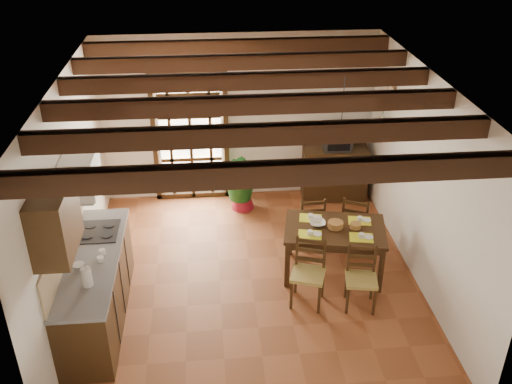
{
  "coord_description": "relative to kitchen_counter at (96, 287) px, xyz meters",
  "views": [
    {
      "loc": [
        -0.52,
        -6.31,
        4.83
      ],
      "look_at": [
        0.1,
        0.4,
        1.15
      ],
      "focal_mm": 40.0,
      "sensor_mm": 36.0,
      "label": 1
    }
  ],
  "objects": [
    {
      "name": "table_setting",
      "position": [
        3.1,
        0.67,
        0.26
      ],
      "size": [
        0.98,
        0.65,
        0.09
      ],
      "rotation": [
        0.0,
        0.0,
        -0.2
      ],
      "color": "yellow",
      "rests_on": "dining_table"
    },
    {
      "name": "pendant_lamp",
      "position": [
        3.1,
        0.77,
        1.6
      ],
      "size": [
        0.36,
        0.36,
        0.84
      ],
      "color": "black",
      "rests_on": "room_shell"
    },
    {
      "name": "ground_plane",
      "position": [
        1.96,
        0.6,
        -0.47
      ],
      "size": [
        5.0,
        5.0,
        0.0
      ],
      "primitive_type": "plane",
      "color": "brown"
    },
    {
      "name": "chair_far_left",
      "position": [
        2.9,
        1.41,
        -0.21
      ],
      "size": [
        0.4,
        0.38,
        0.84
      ],
      "rotation": [
        0.0,
        0.0,
        3.17
      ],
      "color": "#AA9548",
      "rests_on": "ground_plane"
    },
    {
      "name": "dining_table",
      "position": [
        3.1,
        0.67,
        0.16
      ],
      "size": [
        1.49,
        1.11,
        0.73
      ],
      "rotation": [
        0.0,
        0.0,
        -0.2
      ],
      "color": "#311F10",
      "rests_on": "ground_plane"
    },
    {
      "name": "plant_pot",
      "position": [
        1.98,
        2.57,
        -0.36
      ],
      "size": [
        0.38,
        0.38,
        0.23
      ],
      "primitive_type": "cone",
      "color": "maroon",
      "rests_on": "ground_plane"
    },
    {
      "name": "range_hood",
      "position": [
        -0.09,
        0.55,
        1.26
      ],
      "size": [
        0.38,
        0.6,
        0.54
      ],
      "color": "white",
      "rests_on": "room_shell"
    },
    {
      "name": "framed_picture",
      "position": [
        4.18,
        2.2,
        1.58
      ],
      "size": [
        0.03,
        0.32,
        0.32
      ],
      "color": "brown",
      "rests_on": "room_shell"
    },
    {
      "name": "room_shell",
      "position": [
        1.96,
        0.6,
        1.34
      ],
      "size": [
        4.52,
        5.02,
        2.81
      ],
      "color": "silver",
      "rests_on": "ground_plane"
    },
    {
      "name": "table_bowl",
      "position": [
        2.87,
        0.76,
        0.28
      ],
      "size": [
        0.23,
        0.23,
        0.05
      ],
      "primitive_type": "imported",
      "rotation": [
        0.0,
        0.0,
        -0.09
      ],
      "color": "white",
      "rests_on": "dining_table"
    },
    {
      "name": "crt_tv",
      "position": [
        3.57,
        2.82,
        0.64
      ],
      "size": [
        0.47,
        0.43,
        0.39
      ],
      "rotation": [
        0.0,
        0.0,
        -0.03
      ],
      "color": "black",
      "rests_on": "sideboard"
    },
    {
      "name": "shelf_vase",
      "position": [
        4.1,
        2.2,
        1.18
      ],
      "size": [
        0.15,
        0.15,
        0.15
      ],
      "primitive_type": "imported",
      "color": "#B2BFB2",
      "rests_on": "wall_shelf"
    },
    {
      "name": "chair_near_right",
      "position": [
        3.29,
        -0.07,
        -0.21
      ],
      "size": [
        0.45,
        0.43,
        0.85
      ],
      "rotation": [
        0.0,
        0.0,
        -0.17
      ],
      "color": "#AA9548",
      "rests_on": "ground_plane"
    },
    {
      "name": "wall_shelf",
      "position": [
        4.1,
        2.2,
        1.04
      ],
      "size": [
        0.2,
        0.42,
        0.2
      ],
      "color": "#332110",
      "rests_on": "room_shell"
    },
    {
      "name": "counter_items",
      "position": [
        0.0,
        0.09,
        0.49
      ],
      "size": [
        0.5,
        1.43,
        0.25
      ],
      "color": "black",
      "rests_on": "kitchen_counter"
    },
    {
      "name": "shelf_flowers",
      "position": [
        4.1,
        2.2,
        1.38
      ],
      "size": [
        0.14,
        0.14,
        0.36
      ],
      "color": "yellow",
      "rests_on": "shelf_vase"
    },
    {
      "name": "kitchen_counter",
      "position": [
        0.0,
        0.0,
        0.0
      ],
      "size": [
        0.64,
        2.25,
        1.38
      ],
      "color": "#332110",
      "rests_on": "ground_plane"
    },
    {
      "name": "upper_cabinet",
      "position": [
        -0.12,
        -0.7,
        1.38
      ],
      "size": [
        0.35,
        0.8,
        0.7
      ],
      "primitive_type": "cube",
      "color": "#332110",
      "rests_on": "room_shell"
    },
    {
      "name": "sideboard",
      "position": [
        3.57,
        2.83,
        -0.01
      ],
      "size": [
        1.11,
        0.56,
        0.92
      ],
      "primitive_type": "cube",
      "rotation": [
        0.0,
        0.0,
        -0.07
      ],
      "color": "#332110",
      "rests_on": "ground_plane"
    },
    {
      "name": "french_door",
      "position": [
        1.16,
        3.05,
        0.7
      ],
      "size": [
        1.26,
        0.11,
        2.32
      ],
      "color": "white",
      "rests_on": "ground_plane"
    },
    {
      "name": "potted_plant",
      "position": [
        1.98,
        2.57,
        0.1
      ],
      "size": [
        2.2,
        1.95,
        2.21
      ],
      "primitive_type": "imported",
      "rotation": [
        0.0,
        0.0,
        -0.13
      ],
      "color": "#144C19",
      "rests_on": "ground_plane"
    },
    {
      "name": "chair_far_right",
      "position": [
        3.56,
        1.28,
        -0.2
      ],
      "size": [
        0.53,
        0.52,
        0.87
      ],
      "rotation": [
        0.0,
        0.0,
        2.71
      ],
      "color": "#AA9548",
      "rests_on": "ground_plane"
    },
    {
      "name": "fuse_box",
      "position": [
        3.46,
        3.08,
        1.28
      ],
      "size": [
        0.25,
        0.03,
        0.32
      ],
      "primitive_type": "cube",
      "color": "white",
      "rests_on": "room_shell"
    },
    {
      "name": "ceiling_beams",
      "position": [
        1.96,
        0.6,
        2.22
      ],
      "size": [
        4.5,
        4.34,
        0.2
      ],
      "color": "black",
      "rests_on": "room_shell"
    },
    {
      "name": "chair_near_left",
      "position": [
        2.64,
        0.06,
        -0.19
      ],
      "size": [
        0.52,
        0.51,
        0.9
      ],
      "rotation": [
        0.0,
        0.0,
        -0.32
      ],
      "color": "#AA9548",
      "rests_on": "ground_plane"
    }
  ]
}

